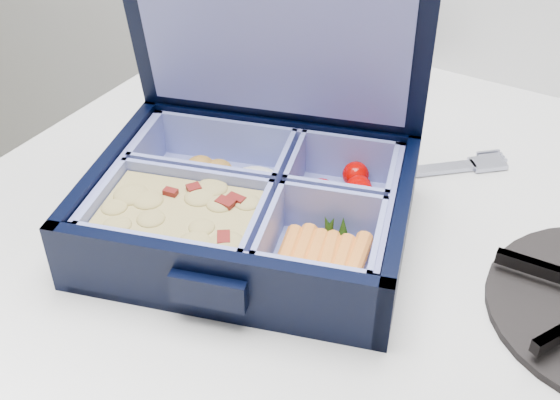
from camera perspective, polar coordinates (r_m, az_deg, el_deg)
The scene contains 3 objects.
bento_box at distance 0.50m, azimuth -2.47°, elevation -0.56°, with size 0.22×0.18×0.05m, color black, non-canonical shape.
burner_grate_rear at distance 0.72m, azimuth 4.78°, elevation 10.20°, with size 0.17×0.17×0.02m, color black.
fork at distance 0.59m, azimuth 9.33°, elevation 2.12°, with size 0.02×0.17×0.01m, color #9295AB, non-canonical shape.
Camera 1 is at (0.58, 1.25, 1.30)m, focal length 45.00 mm.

